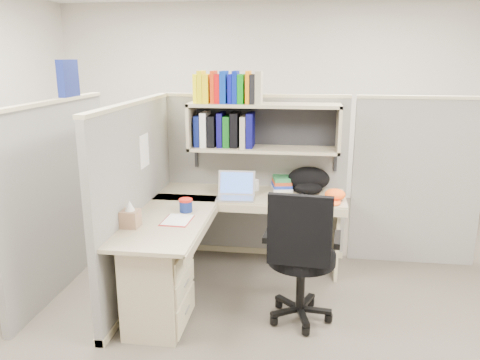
# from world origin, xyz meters

# --- Properties ---
(ground) EXTENTS (6.00, 6.00, 0.00)m
(ground) POSITION_xyz_m (0.00, 0.00, 0.00)
(ground) COLOR #3C372E
(ground) RESTS_ON ground
(room_shell) EXTENTS (6.00, 6.00, 6.00)m
(room_shell) POSITION_xyz_m (0.00, 0.00, 1.62)
(room_shell) COLOR beige
(room_shell) RESTS_ON ground
(cubicle) EXTENTS (3.79, 1.84, 1.95)m
(cubicle) POSITION_xyz_m (-0.37, 0.45, 0.91)
(cubicle) COLOR slate
(cubicle) RESTS_ON ground
(desk) EXTENTS (1.74, 1.75, 0.73)m
(desk) POSITION_xyz_m (-0.41, -0.29, 0.44)
(desk) COLOR gray
(desk) RESTS_ON ground
(laptop) EXTENTS (0.35, 0.35, 0.24)m
(laptop) POSITION_xyz_m (-0.12, 0.39, 0.85)
(laptop) COLOR #A9A8AD
(laptop) RESTS_ON desk
(backpack) EXTENTS (0.46, 0.40, 0.23)m
(backpack) POSITION_xyz_m (0.53, 0.71, 0.85)
(backpack) COLOR black
(backpack) RESTS_ON desk
(orange_cap) EXTENTS (0.21, 0.24, 0.10)m
(orange_cap) POSITION_xyz_m (0.77, 0.48, 0.78)
(orange_cap) COLOR #FF5A16
(orange_cap) RESTS_ON desk
(snack_canister) EXTENTS (0.11, 0.11, 0.11)m
(snack_canister) POSITION_xyz_m (-0.48, -0.02, 0.79)
(snack_canister) COLOR navy
(snack_canister) RESTS_ON desk
(tissue_box) EXTENTS (0.13, 0.13, 0.21)m
(tissue_box) POSITION_xyz_m (-0.80, -0.42, 0.83)
(tissue_box) COLOR #997357
(tissue_box) RESTS_ON desk
(mouse) EXTENTS (0.09, 0.08, 0.03)m
(mouse) POSITION_xyz_m (0.26, 0.36, 0.75)
(mouse) COLOR #7B97AF
(mouse) RESTS_ON desk
(paper_cup) EXTENTS (0.09, 0.09, 0.10)m
(paper_cup) POSITION_xyz_m (0.03, 0.70, 0.78)
(paper_cup) COLOR silver
(paper_cup) RESTS_ON desk
(book_stack) EXTENTS (0.23, 0.28, 0.12)m
(book_stack) POSITION_xyz_m (0.27, 0.78, 0.79)
(book_stack) COLOR gray
(book_stack) RESTS_ON desk
(loose_paper) EXTENTS (0.21, 0.27, 0.00)m
(loose_paper) POSITION_xyz_m (-0.49, -0.22, 0.73)
(loose_paper) COLOR silver
(loose_paper) RESTS_ON desk
(task_chair) EXTENTS (0.58, 0.53, 1.07)m
(task_chair) POSITION_xyz_m (0.48, -0.38, 0.38)
(task_chair) COLOR black
(task_chair) RESTS_ON ground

